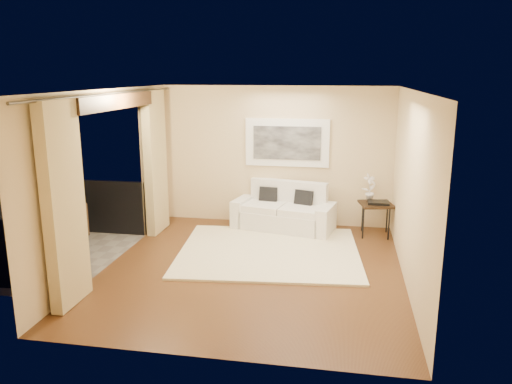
% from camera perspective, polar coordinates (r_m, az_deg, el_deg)
% --- Properties ---
extents(floor, '(5.00, 5.00, 0.00)m').
position_cam_1_polar(floor, '(7.75, -0.39, -8.78)').
color(floor, '#58341A').
rests_on(floor, ground).
extents(room_shell, '(5.00, 6.40, 5.00)m').
position_cam_1_polar(room_shell, '(7.86, -16.11, 9.92)').
color(room_shell, white).
rests_on(room_shell, ground).
extents(balcony, '(1.81, 2.60, 1.17)m').
position_cam_1_polar(balcony, '(8.87, -21.99, -5.66)').
color(balcony, '#605B56').
rests_on(balcony, ground).
extents(curtains, '(0.16, 4.80, 2.64)m').
position_cam_1_polar(curtains, '(8.00, -15.43, 1.45)').
color(curtains, tan).
rests_on(curtains, ground).
extents(artwork, '(1.62, 0.07, 0.92)m').
position_cam_1_polar(artwork, '(9.67, 3.57, 5.63)').
color(artwork, white).
rests_on(artwork, room_shell).
extents(rug, '(3.20, 2.85, 0.04)m').
position_cam_1_polar(rug, '(8.42, 1.51, -6.80)').
color(rug, '#FCF1CA').
rests_on(rug, floor).
extents(sofa, '(2.01, 1.18, 0.90)m').
position_cam_1_polar(sofa, '(9.57, 3.27, -2.41)').
color(sofa, white).
rests_on(sofa, floor).
extents(side_table, '(0.67, 0.67, 0.62)m').
position_cam_1_polar(side_table, '(9.38, 13.57, -1.59)').
color(side_table, black).
rests_on(side_table, floor).
extents(tray, '(0.38, 0.29, 0.05)m').
position_cam_1_polar(tray, '(9.32, 13.80, -1.18)').
color(tray, black).
rests_on(tray, side_table).
extents(orchid, '(0.32, 0.32, 0.52)m').
position_cam_1_polar(orchid, '(9.45, 12.87, 0.53)').
color(orchid, white).
rests_on(orchid, side_table).
extents(bistro_table, '(0.76, 0.76, 0.83)m').
position_cam_1_polar(bistro_table, '(9.22, -22.16, -1.25)').
color(bistro_table, black).
rests_on(bistro_table, balcony).
extents(balcony_chair_far, '(0.41, 0.42, 0.94)m').
position_cam_1_polar(balcony_chair_far, '(9.20, -22.10, -2.63)').
color(balcony_chair_far, black).
rests_on(balcony_chair_far, balcony).
extents(balcony_chair_near, '(0.51, 0.51, 0.94)m').
position_cam_1_polar(balcony_chair_near, '(8.46, -20.03, -3.81)').
color(balcony_chair_near, black).
rests_on(balcony_chair_near, balcony).
extents(ice_bucket, '(0.18, 0.18, 0.20)m').
position_cam_1_polar(ice_bucket, '(9.38, -22.65, 0.09)').
color(ice_bucket, silver).
rests_on(ice_bucket, bistro_table).
extents(candle, '(0.06, 0.06, 0.07)m').
position_cam_1_polar(candle, '(9.28, -21.28, -0.34)').
color(candle, red).
rests_on(candle, bistro_table).
extents(vase, '(0.04, 0.04, 0.18)m').
position_cam_1_polar(vase, '(9.08, -22.87, -0.41)').
color(vase, white).
rests_on(vase, bistro_table).
extents(glass_a, '(0.06, 0.06, 0.12)m').
position_cam_1_polar(glass_a, '(9.08, -21.54, -0.49)').
color(glass_a, silver).
rests_on(glass_a, bistro_table).
extents(glass_b, '(0.06, 0.06, 0.12)m').
position_cam_1_polar(glass_b, '(9.11, -21.54, -0.43)').
color(glass_b, silver).
rests_on(glass_b, bistro_table).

